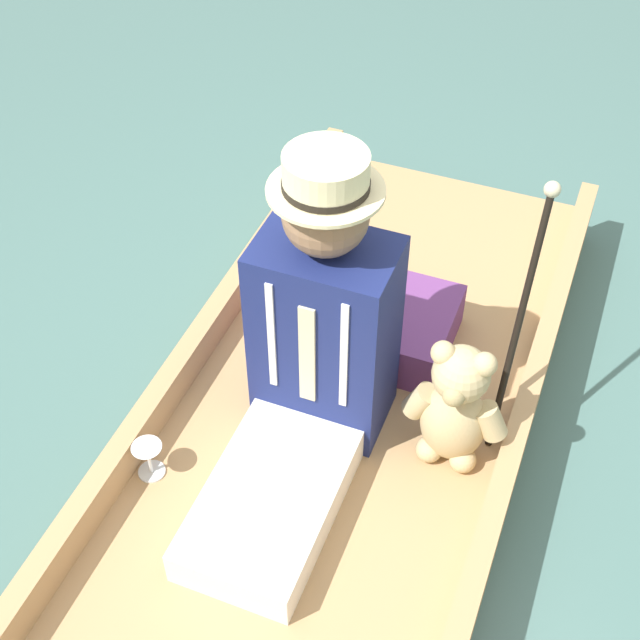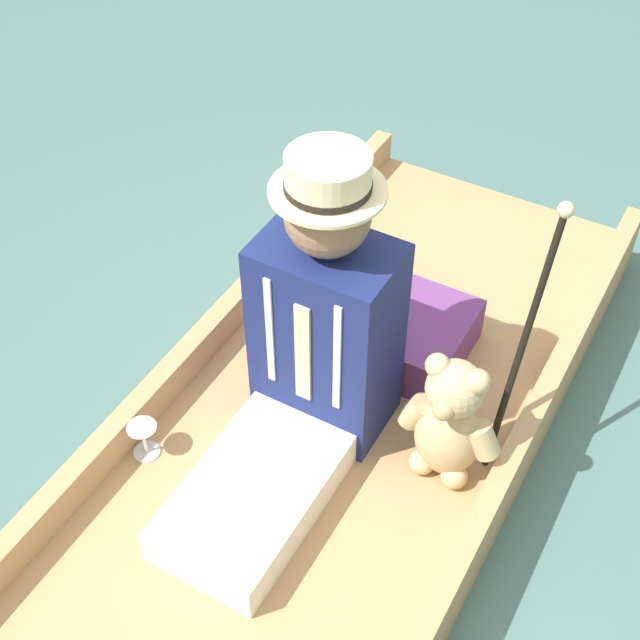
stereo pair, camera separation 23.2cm
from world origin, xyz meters
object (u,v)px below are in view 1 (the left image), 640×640
object	(u,v)px
teddy_bear	(455,408)
walking_cane	(525,296)
seated_person	(313,351)
wine_glass	(148,454)

from	to	relation	value
teddy_bear	walking_cane	size ratio (longest dim) A/B	0.58
seated_person	walking_cane	bearing A→B (deg)	-154.41
seated_person	teddy_bear	xyz separation A→B (m)	(-0.38, -0.06, -0.13)
seated_person	wine_glass	distance (m)	0.53
walking_cane	seated_person	bearing A→B (deg)	32.41
seated_person	walking_cane	distance (m)	0.58
teddy_bear	seated_person	bearing A→B (deg)	9.07
walking_cane	teddy_bear	bearing A→B (deg)	68.03
teddy_bear	wine_glass	size ratio (longest dim) A/B	3.71
teddy_bear	wine_glass	distance (m)	0.84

